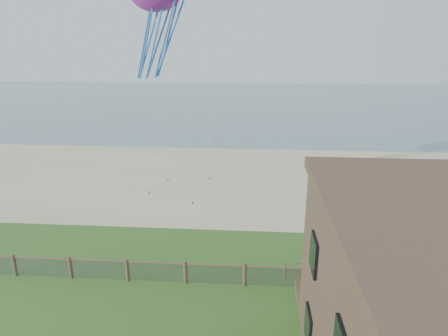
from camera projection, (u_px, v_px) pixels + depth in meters
The scene contains 4 objects.
sand_beach at pixel (215, 178), 35.53m from camera, with size 72.00×20.00×0.02m, color tan.
ocean at pixel (237, 102), 77.24m from camera, with size 160.00×68.00×0.02m, color slate.
chainlink_fence at pixel (185, 274), 20.20m from camera, with size 36.20×0.20×1.25m, color brown, non-canonical shape.
octopus_kite at pixel (157, 22), 25.00m from camera, with size 3.47×2.45×7.14m, color #E3235D, non-canonical shape.
Camera 1 is at (3.24, -11.34, 11.92)m, focal length 32.00 mm.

